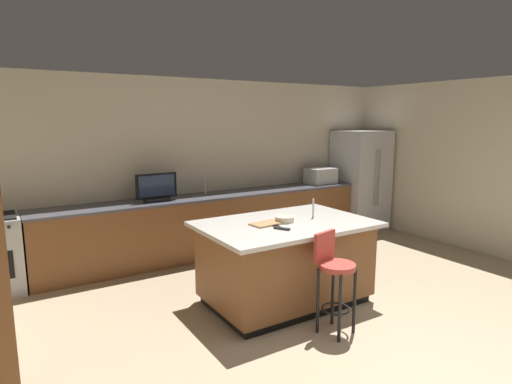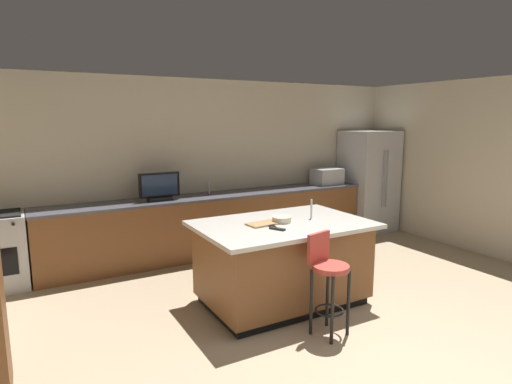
{
  "view_description": "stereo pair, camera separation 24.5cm",
  "coord_description": "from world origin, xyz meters",
  "px_view_note": "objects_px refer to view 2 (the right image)",
  "views": [
    {
      "loc": [
        -2.82,
        -1.69,
        2.02
      ],
      "look_at": [
        -0.08,
        2.7,
        1.12
      ],
      "focal_mm": 29.88,
      "sensor_mm": 36.0,
      "label": 1
    },
    {
      "loc": [
        -2.61,
        -1.82,
        2.02
      ],
      "look_at": [
        -0.08,
        2.7,
        1.12
      ],
      "focal_mm": 29.88,
      "sensor_mm": 36.0,
      "label": 2
    }
  ],
  "objects_px": {
    "kitchen_island": "(282,262)",
    "microwave": "(327,176)",
    "tv_monitor": "(159,188)",
    "fruit_bowl": "(282,219)",
    "bar_stool_center": "(328,275)",
    "tv_remote": "(277,229)",
    "refrigerator": "(368,181)",
    "cutting_board": "(263,224)",
    "cell_phone": "(273,227)"
  },
  "relations": [
    {
      "from": "fruit_bowl",
      "to": "cutting_board",
      "type": "relative_size",
      "value": 0.61
    },
    {
      "from": "bar_stool_center",
      "to": "cutting_board",
      "type": "height_order",
      "value": "bar_stool_center"
    },
    {
      "from": "kitchen_island",
      "to": "refrigerator",
      "type": "distance_m",
      "value": 3.64
    },
    {
      "from": "refrigerator",
      "to": "tv_remote",
      "type": "bearing_deg",
      "value": -146.9
    },
    {
      "from": "refrigerator",
      "to": "microwave",
      "type": "xyz_separation_m",
      "value": [
        -0.88,
        0.08,
        0.13
      ]
    },
    {
      "from": "fruit_bowl",
      "to": "tv_remote",
      "type": "relative_size",
      "value": 1.2
    },
    {
      "from": "microwave",
      "to": "fruit_bowl",
      "type": "distance_m",
      "value": 2.96
    },
    {
      "from": "fruit_bowl",
      "to": "microwave",
      "type": "bearing_deg",
      "value": 42.01
    },
    {
      "from": "microwave",
      "to": "tv_remote",
      "type": "xyz_separation_m",
      "value": [
        -2.4,
        -2.22,
        -0.11
      ]
    },
    {
      "from": "microwave",
      "to": "tv_monitor",
      "type": "bearing_deg",
      "value": -179.0
    },
    {
      "from": "tv_monitor",
      "to": "refrigerator",
      "type": "bearing_deg",
      "value": -0.49
    },
    {
      "from": "tv_monitor",
      "to": "fruit_bowl",
      "type": "distance_m",
      "value": 2.08
    },
    {
      "from": "tv_remote",
      "to": "microwave",
      "type": "bearing_deg",
      "value": 14.54
    },
    {
      "from": "kitchen_island",
      "to": "fruit_bowl",
      "type": "bearing_deg",
      "value": 114.65
    },
    {
      "from": "cell_phone",
      "to": "fruit_bowl",
      "type": "bearing_deg",
      "value": 45.95
    },
    {
      "from": "tv_monitor",
      "to": "microwave",
      "type": "bearing_deg",
      "value": 1.0
    },
    {
      "from": "tv_monitor",
      "to": "fruit_bowl",
      "type": "height_order",
      "value": "tv_monitor"
    },
    {
      "from": "refrigerator",
      "to": "cutting_board",
      "type": "xyz_separation_m",
      "value": [
        -3.3,
        -1.88,
        0.02
      ]
    },
    {
      "from": "kitchen_island",
      "to": "microwave",
      "type": "bearing_deg",
      "value": 42.29
    },
    {
      "from": "tv_monitor",
      "to": "fruit_bowl",
      "type": "xyz_separation_m",
      "value": [
        0.76,
        -1.93,
        -0.14
      ]
    },
    {
      "from": "tv_remote",
      "to": "cutting_board",
      "type": "distance_m",
      "value": 0.26
    },
    {
      "from": "refrigerator",
      "to": "tv_monitor",
      "type": "height_order",
      "value": "refrigerator"
    },
    {
      "from": "bar_stool_center",
      "to": "fruit_bowl",
      "type": "bearing_deg",
      "value": 76.5
    },
    {
      "from": "tv_monitor",
      "to": "bar_stool_center",
      "type": "height_order",
      "value": "tv_monitor"
    },
    {
      "from": "microwave",
      "to": "bar_stool_center",
      "type": "height_order",
      "value": "microwave"
    },
    {
      "from": "refrigerator",
      "to": "microwave",
      "type": "relative_size",
      "value": 3.75
    },
    {
      "from": "microwave",
      "to": "tv_monitor",
      "type": "height_order",
      "value": "tv_monitor"
    },
    {
      "from": "bar_stool_center",
      "to": "cutting_board",
      "type": "bearing_deg",
      "value": 92.07
    },
    {
      "from": "cutting_board",
      "to": "cell_phone",
      "type": "bearing_deg",
      "value": -76.84
    },
    {
      "from": "tv_monitor",
      "to": "kitchen_island",
      "type": "bearing_deg",
      "value": -68.38
    },
    {
      "from": "refrigerator",
      "to": "microwave",
      "type": "bearing_deg",
      "value": 174.49
    },
    {
      "from": "bar_stool_center",
      "to": "refrigerator",
      "type": "bearing_deg",
      "value": 27.86
    },
    {
      "from": "refrigerator",
      "to": "cell_phone",
      "type": "height_order",
      "value": "refrigerator"
    },
    {
      "from": "bar_stool_center",
      "to": "cell_phone",
      "type": "bearing_deg",
      "value": 92.55
    },
    {
      "from": "cell_phone",
      "to": "tv_remote",
      "type": "distance_m",
      "value": 0.12
    },
    {
      "from": "kitchen_island",
      "to": "tv_monitor",
      "type": "xyz_separation_m",
      "value": [
        -0.77,
        1.94,
        0.61
      ]
    },
    {
      "from": "refrigerator",
      "to": "tv_remote",
      "type": "relative_size",
      "value": 10.6
    },
    {
      "from": "tv_remote",
      "to": "cell_phone",
      "type": "bearing_deg",
      "value": 54.58
    },
    {
      "from": "tv_monitor",
      "to": "cell_phone",
      "type": "bearing_deg",
      "value": -74.54
    },
    {
      "from": "refrigerator",
      "to": "fruit_bowl",
      "type": "distance_m",
      "value": 3.61
    },
    {
      "from": "microwave",
      "to": "tv_monitor",
      "type": "relative_size",
      "value": 0.85
    },
    {
      "from": "kitchen_island",
      "to": "tv_remote",
      "type": "distance_m",
      "value": 0.55
    },
    {
      "from": "fruit_bowl",
      "to": "cell_phone",
      "type": "height_order",
      "value": "fruit_bowl"
    },
    {
      "from": "kitchen_island",
      "to": "cell_phone",
      "type": "xyz_separation_m",
      "value": [
        -0.2,
        -0.12,
        0.45
      ]
    },
    {
      "from": "microwave",
      "to": "fruit_bowl",
      "type": "relative_size",
      "value": 2.36
    },
    {
      "from": "bar_stool_center",
      "to": "tv_remote",
      "type": "relative_size",
      "value": 5.68
    },
    {
      "from": "refrigerator",
      "to": "cutting_board",
      "type": "relative_size",
      "value": 5.37
    },
    {
      "from": "cell_phone",
      "to": "cutting_board",
      "type": "bearing_deg",
      "value": 115.39
    },
    {
      "from": "kitchen_island",
      "to": "microwave",
      "type": "distance_m",
      "value": 3.01
    },
    {
      "from": "cell_phone",
      "to": "cutting_board",
      "type": "xyz_separation_m",
      "value": [
        -0.03,
        0.14,
        0.01
      ]
    }
  ]
}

